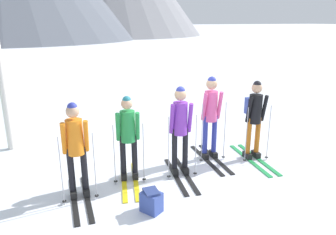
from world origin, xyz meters
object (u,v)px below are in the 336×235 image
at_px(skier_in_purple, 180,126).
at_px(skier_in_pink, 211,114).
at_px(skier_in_orange, 76,147).
at_px(skier_in_green, 128,136).
at_px(backpack_on_snow_front, 151,201).
at_px(skier_in_black, 254,116).

relative_size(skier_in_purple, skier_in_pink, 0.97).
xyz_separation_m(skier_in_orange, skier_in_green, (0.98, 0.32, -0.03)).
xyz_separation_m(skier_in_purple, backpack_on_snow_front, (-0.96, -1.07, -0.84)).
xyz_separation_m(skier_in_green, skier_in_purple, (1.01, -0.14, 0.12)).
relative_size(skier_in_pink, backpack_on_snow_front, 4.65).
bearing_deg(skier_in_purple, backpack_on_snow_front, -131.91).
distance_m(skier_in_orange, backpack_on_snow_front, 1.56).
height_order(skier_in_green, backpack_on_snow_front, skier_in_green).
distance_m(skier_in_black, backpack_on_snow_front, 3.13).
xyz_separation_m(skier_in_pink, backpack_on_snow_front, (-1.89, -1.52, -0.85)).
xyz_separation_m(skier_in_purple, skier_in_pink, (0.92, 0.45, 0.01)).
xyz_separation_m(skier_in_orange, skier_in_pink, (2.91, 0.63, 0.10)).
xyz_separation_m(skier_in_orange, skier_in_black, (3.81, 0.29, 0.06)).
relative_size(skier_in_green, backpack_on_snow_front, 4.18).
height_order(skier_in_black, backpack_on_snow_front, skier_in_black).
bearing_deg(skier_in_purple, skier_in_green, 172.24).
relative_size(skier_in_purple, backpack_on_snow_front, 4.51).
xyz_separation_m(skier_in_black, backpack_on_snow_front, (-2.78, -1.18, -0.81)).
bearing_deg(skier_in_green, skier_in_pink, 9.24).
height_order(skier_in_green, skier_in_pink, skier_in_pink).
distance_m(skier_in_purple, skier_in_black, 1.82).
xyz_separation_m(skier_in_green, skier_in_pink, (1.93, 0.31, 0.13)).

